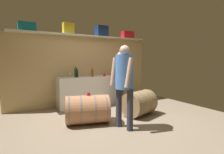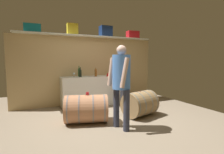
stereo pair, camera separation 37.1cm
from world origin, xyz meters
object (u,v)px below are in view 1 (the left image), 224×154
(toolcase_teal, at_px, (27,27))
(wine_bottle_green, at_px, (75,72))
(visitor_tasting, at_px, (120,74))
(toolcase_yellow, at_px, (68,29))
(toolcase_navy, at_px, (101,31))
(red_funnel, at_px, (105,74))
(wine_barrel_near, at_px, (88,109))
(toolcase_red, at_px, (127,35))
(tasting_cup, at_px, (89,94))
(winemaker_pouring, at_px, (124,78))
(wine_bottle_dark, at_px, (77,73))
(work_cabinet, at_px, (90,91))
(wine_bottle_amber, at_px, (92,73))
(wine_barrel_far, at_px, (139,103))
(wine_glass, at_px, (70,74))

(toolcase_teal, height_order, wine_bottle_green, toolcase_teal)
(visitor_tasting, bearing_deg, toolcase_yellow, -102.19)
(toolcase_navy, xyz_separation_m, visitor_tasting, (0.22, -0.82, -1.32))
(red_funnel, distance_m, wine_barrel_near, 1.77)
(toolcase_yellow, distance_m, toolcase_red, 2.11)
(toolcase_navy, height_order, tasting_cup, toolcase_navy)
(winemaker_pouring, xyz_separation_m, visitor_tasting, (0.82, 1.44, -0.04))
(toolcase_teal, xyz_separation_m, toolcase_red, (3.20, 0.00, 0.01))
(wine_bottle_dark, xyz_separation_m, tasting_cup, (-0.19, -1.38, -0.37))
(red_funnel, bearing_deg, winemaker_pouring, -105.51)
(work_cabinet, bearing_deg, toolcase_navy, 19.41)
(wine_bottle_dark, bearing_deg, winemaker_pouring, -80.97)
(wine_barrel_near, distance_m, tasting_cup, 0.35)
(wine_barrel_near, xyz_separation_m, tasting_cup, (0.03, -0.00, 0.35))
(toolcase_teal, distance_m, toolcase_navy, 2.18)
(wine_bottle_amber, bearing_deg, toolcase_teal, 171.22)
(work_cabinet, bearing_deg, wine_barrel_near, -113.97)
(wine_bottle_green, distance_m, red_funnel, 0.89)
(work_cabinet, xyz_separation_m, wine_barrel_near, (-0.63, -1.43, -0.14))
(wine_bottle_dark, height_order, wine_barrel_far, wine_bottle_dark)
(toolcase_teal, relative_size, wine_barrel_near, 0.40)
(work_cabinet, relative_size, winemaker_pouring, 1.14)
(toolcase_red, distance_m, wine_bottle_amber, 1.95)
(work_cabinet, xyz_separation_m, wine_bottle_green, (-0.42, 0.07, 0.60))
(toolcase_yellow, bearing_deg, wine_barrel_near, -92.49)
(toolcase_yellow, xyz_separation_m, wine_bottle_green, (0.15, -0.11, -1.28))
(wine_barrel_near, distance_m, wine_barrel_far, 1.37)
(wine_glass, relative_size, wine_barrel_far, 0.14)
(toolcase_navy, bearing_deg, visitor_tasting, -75.92)
(toolcase_teal, relative_size, toolcase_yellow, 1.32)
(toolcase_teal, xyz_separation_m, wine_bottle_green, (1.25, -0.11, -1.23))
(wine_barrel_far, bearing_deg, work_cabinet, 99.63)
(toolcase_yellow, relative_size, winemaker_pouring, 0.19)
(toolcase_yellow, relative_size, visitor_tasting, 0.20)
(toolcase_navy, bearing_deg, wine_bottle_dark, -166.82)
(toolcase_navy, distance_m, visitor_tasting, 1.57)
(toolcase_navy, bearing_deg, winemaker_pouring, -105.86)
(wine_bottle_green, distance_m, wine_barrel_near, 1.68)
(visitor_tasting, bearing_deg, wine_barrel_near, -39.96)
(wine_barrel_far, relative_size, winemaker_pouring, 0.55)
(toolcase_navy, xyz_separation_m, wine_barrel_far, (0.22, -1.72, -2.02))
(wine_glass, bearing_deg, wine_barrel_near, -92.39)
(winemaker_pouring, height_order, visitor_tasting, winemaker_pouring)
(toolcase_teal, bearing_deg, wine_bottle_amber, -9.42)
(wine_glass, bearing_deg, toolcase_yellow, 90.51)
(wine_barrel_near, distance_m, winemaker_pouring, 1.12)
(wine_glass, height_order, winemaker_pouring, winemaker_pouring)
(tasting_cup, bearing_deg, visitor_tasting, 30.73)
(toolcase_yellow, distance_m, wine_bottle_dark, 1.33)
(work_cabinet, xyz_separation_m, visitor_tasting, (0.73, -0.63, 0.56))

